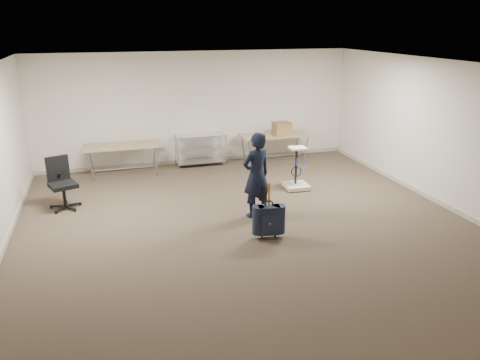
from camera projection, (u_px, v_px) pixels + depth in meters
name	position (u px, v px, depth m)	size (l,w,h in m)	color
ground	(252.00, 232.00, 8.10)	(9.00, 9.00, 0.00)	#4E402F
room_shell	(230.00, 202.00, 9.34)	(8.00, 9.00, 9.00)	white
folding_table_left	(123.00, 147.00, 10.95)	(1.80, 0.75, 0.73)	tan
folding_table_right	(275.00, 136.00, 11.98)	(1.80, 0.75, 0.73)	tan
wire_shelf	(200.00, 148.00, 11.77)	(1.22, 0.47, 0.80)	silver
person	(256.00, 175.00, 8.55)	(0.58, 0.38, 1.60)	black
suitcase	(269.00, 220.00, 7.78)	(0.38, 0.26, 0.97)	black
office_chair	(63.00, 193.00, 9.08)	(0.61, 0.62, 1.01)	black
equipment_cart	(296.00, 178.00, 10.15)	(0.53, 0.53, 0.93)	beige
cardboard_box	(282.00, 128.00, 11.88)	(0.44, 0.33, 0.33)	#A26F4B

